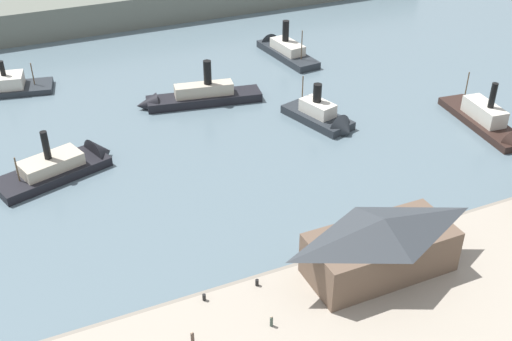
{
  "coord_description": "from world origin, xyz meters",
  "views": [
    {
      "loc": [
        -37.5,
        -59.2,
        55.38
      ],
      "look_at": [
        -2.3,
        18.63,
        2.0
      ],
      "focal_mm": 43.78,
      "sensor_mm": 36.0,
      "label": 1
    }
  ],
  "objects_px": {
    "mooring_post_west": "(257,283)",
    "ferry_approaching_east": "(67,164)",
    "ferry_departing_north": "(192,97)",
    "ferry_moored_east": "(282,49)",
    "pedestrian_at_waters_edge": "(271,321)",
    "ferry_outer_harbor": "(492,125)",
    "ferry_shed_customs_shed": "(381,245)",
    "mooring_post_center_west": "(204,297)",
    "ferry_approaching_west": "(324,118)",
    "pedestrian_standing_center": "(192,338)"
  },
  "relations": [
    {
      "from": "ferry_outer_harbor",
      "to": "pedestrian_standing_center",
      "type": "bearing_deg",
      "value": -158.53
    },
    {
      "from": "pedestrian_standing_center",
      "to": "mooring_post_center_west",
      "type": "bearing_deg",
      "value": 58.78
    },
    {
      "from": "ferry_shed_customs_shed",
      "to": "mooring_post_west",
      "type": "height_order",
      "value": "ferry_shed_customs_shed"
    },
    {
      "from": "ferry_approaching_east",
      "to": "ferry_outer_harbor",
      "type": "relative_size",
      "value": 0.88
    },
    {
      "from": "mooring_post_west",
      "to": "ferry_outer_harbor",
      "type": "height_order",
      "value": "ferry_outer_harbor"
    },
    {
      "from": "mooring_post_center_west",
      "to": "ferry_approaching_west",
      "type": "bearing_deg",
      "value": 43.98
    },
    {
      "from": "ferry_approaching_west",
      "to": "ferry_outer_harbor",
      "type": "bearing_deg",
      "value": -29.93
    },
    {
      "from": "pedestrian_at_waters_edge",
      "to": "ferry_outer_harbor",
      "type": "height_order",
      "value": "ferry_outer_harbor"
    },
    {
      "from": "ferry_shed_customs_shed",
      "to": "mooring_post_center_west",
      "type": "bearing_deg",
      "value": 169.7
    },
    {
      "from": "mooring_post_west",
      "to": "ferry_moored_east",
      "type": "distance_m",
      "value": 82.12
    },
    {
      "from": "pedestrian_standing_center",
      "to": "pedestrian_at_waters_edge",
      "type": "bearing_deg",
      "value": -8.41
    },
    {
      "from": "ferry_shed_customs_shed",
      "to": "mooring_post_center_west",
      "type": "height_order",
      "value": "ferry_shed_customs_shed"
    },
    {
      "from": "ferry_approaching_east",
      "to": "ferry_shed_customs_shed",
      "type": "bearing_deg",
      "value": -53.49
    },
    {
      "from": "ferry_shed_customs_shed",
      "to": "ferry_approaching_east",
      "type": "height_order",
      "value": "ferry_shed_customs_shed"
    },
    {
      "from": "pedestrian_at_waters_edge",
      "to": "ferry_approaching_west",
      "type": "height_order",
      "value": "ferry_approaching_west"
    },
    {
      "from": "pedestrian_at_waters_edge",
      "to": "ferry_moored_east",
      "type": "xyz_separation_m",
      "value": [
        40.61,
        79.11,
        -0.46
      ]
    },
    {
      "from": "ferry_shed_customs_shed",
      "to": "ferry_moored_east",
      "type": "distance_m",
      "value": 79.67
    },
    {
      "from": "ferry_approaching_west",
      "to": "ferry_approaching_east",
      "type": "bearing_deg",
      "value": 176.17
    },
    {
      "from": "ferry_approaching_west",
      "to": "ferry_departing_north",
      "type": "bearing_deg",
      "value": 136.76
    },
    {
      "from": "ferry_departing_north",
      "to": "pedestrian_at_waters_edge",
      "type": "bearing_deg",
      "value": -100.93
    },
    {
      "from": "ferry_moored_east",
      "to": "ferry_approaching_west",
      "type": "bearing_deg",
      "value": -103.74
    },
    {
      "from": "mooring_post_west",
      "to": "ferry_moored_east",
      "type": "relative_size",
      "value": 0.04
    },
    {
      "from": "ferry_moored_east",
      "to": "pedestrian_at_waters_edge",
      "type": "bearing_deg",
      "value": -117.17
    },
    {
      "from": "pedestrian_at_waters_edge",
      "to": "mooring_post_west",
      "type": "xyz_separation_m",
      "value": [
        1.33,
        7.0,
        -0.25
      ]
    },
    {
      "from": "pedestrian_at_waters_edge",
      "to": "ferry_approaching_east",
      "type": "relative_size",
      "value": 0.07
    },
    {
      "from": "pedestrian_at_waters_edge",
      "to": "ferry_departing_north",
      "type": "xyz_separation_m",
      "value": [
        12.02,
        62.25,
        -0.38
      ]
    },
    {
      "from": "mooring_post_center_west",
      "to": "ferry_approaching_west",
      "type": "height_order",
      "value": "ferry_approaching_west"
    },
    {
      "from": "mooring_post_west",
      "to": "ferry_shed_customs_shed",
      "type": "bearing_deg",
      "value": -13.87
    },
    {
      "from": "ferry_shed_customs_shed",
      "to": "ferry_departing_north",
      "type": "xyz_separation_m",
      "value": [
        -4.88,
        59.09,
        -3.89
      ]
    },
    {
      "from": "pedestrian_at_waters_edge",
      "to": "mooring_post_center_west",
      "type": "xyz_separation_m",
      "value": [
        -5.68,
        7.25,
        -0.25
      ]
    },
    {
      "from": "ferry_shed_customs_shed",
      "to": "pedestrian_standing_center",
      "type": "relative_size",
      "value": 11.5
    },
    {
      "from": "pedestrian_at_waters_edge",
      "to": "ferry_departing_north",
      "type": "height_order",
      "value": "ferry_departing_north"
    },
    {
      "from": "mooring_post_center_west",
      "to": "ferry_approaching_east",
      "type": "bearing_deg",
      "value": 103.75
    },
    {
      "from": "ferry_shed_customs_shed",
      "to": "mooring_post_west",
      "type": "bearing_deg",
      "value": 166.13
    },
    {
      "from": "ferry_approaching_east",
      "to": "ferry_departing_north",
      "type": "distance_m",
      "value": 31.47
    },
    {
      "from": "pedestrian_standing_center",
      "to": "ferry_approaching_west",
      "type": "height_order",
      "value": "ferry_approaching_west"
    },
    {
      "from": "mooring_post_center_west",
      "to": "ferry_departing_north",
      "type": "xyz_separation_m",
      "value": [
        17.7,
        54.99,
        -0.14
      ]
    },
    {
      "from": "pedestrian_at_waters_edge",
      "to": "ferry_approaching_west",
      "type": "distance_m",
      "value": 53.98
    },
    {
      "from": "mooring_post_west",
      "to": "ferry_departing_north",
      "type": "xyz_separation_m",
      "value": [
        10.69,
        55.25,
        -0.14
      ]
    },
    {
      "from": "pedestrian_standing_center",
      "to": "mooring_post_center_west",
      "type": "height_order",
      "value": "pedestrian_standing_center"
    },
    {
      "from": "ferry_approaching_west",
      "to": "ferry_moored_east",
      "type": "bearing_deg",
      "value": 76.26
    },
    {
      "from": "ferry_approaching_east",
      "to": "mooring_post_west",
      "type": "bearing_deg",
      "value": -67.23
    },
    {
      "from": "ferry_approaching_east",
      "to": "pedestrian_standing_center",
      "type": "bearing_deg",
      "value": -82.35
    },
    {
      "from": "mooring_post_west",
      "to": "ferry_departing_north",
      "type": "bearing_deg",
      "value": 79.05
    },
    {
      "from": "ferry_approaching_west",
      "to": "pedestrian_at_waters_edge",
      "type": "bearing_deg",
      "value": -126.24
    },
    {
      "from": "pedestrian_at_waters_edge",
      "to": "mooring_post_west",
      "type": "height_order",
      "value": "pedestrian_at_waters_edge"
    },
    {
      "from": "ferry_approaching_west",
      "to": "pedestrian_standing_center",
      "type": "bearing_deg",
      "value": -134.31
    },
    {
      "from": "ferry_shed_customs_shed",
      "to": "ferry_approaching_west",
      "type": "distance_m",
      "value": 43.27
    },
    {
      "from": "mooring_post_west",
      "to": "ferry_approaching_east",
      "type": "height_order",
      "value": "ferry_approaching_east"
    },
    {
      "from": "ferry_shed_customs_shed",
      "to": "ferry_approaching_west",
      "type": "xyz_separation_m",
      "value": [
        15.01,
        40.38,
        -4.01
      ]
    }
  ]
}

